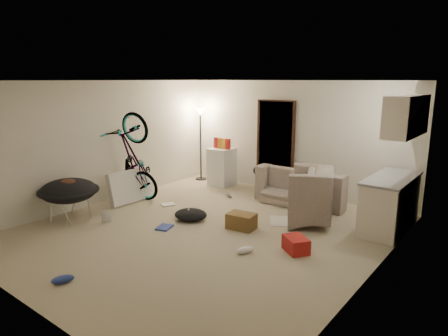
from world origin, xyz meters
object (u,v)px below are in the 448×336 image
Objects in this scene: kitchen_counter at (390,204)px; sofa at (303,190)px; drink_case_b at (296,244)px; juicer at (189,215)px; armchair at (332,204)px; tv_box at (131,186)px; saucer_chair at (69,196)px; mini_fridge at (222,167)px; floor_lamp at (200,129)px; drink_case_a at (241,221)px; bicycle at (135,177)px.

kitchen_counter is 0.80× the size of sofa.
drink_case_b is 1.75× the size of juicer.
tv_box is at bearing 85.62° from armchair.
juicer is (1.72, 1.32, -0.36)m from saucer_chair.
mini_fridge is at bearing 79.80° from saucer_chair.
floor_lamp reaches higher than sofa.
saucer_chair is at bearing -88.47° from floor_lamp.
drink_case_a is at bearing 13.57° from juicer.
tv_box is 2.74m from drink_case_a.
saucer_chair is 1.04× the size of tv_box.
sofa is at bearing 50.86° from saucer_chair.
mini_fridge is 3.71m from saucer_chair.
kitchen_counter is 5.65m from saucer_chair.
juicer is at bearing -67.15° from mini_fridge.
sofa is 2.50m from drink_case_b.
bicycle is (-2.89, -2.02, 0.23)m from sofa.
sofa reaches higher than juicer.
drink_case_a is at bearing -37.67° from floor_lamp.
saucer_chair is at bearing -126.26° from drink_case_b.
drink_case_a is at bearing -157.60° from drink_case_b.
floor_lamp is 1.63× the size of armchair.
saucer_chair is (-2.89, -3.55, 0.18)m from sofa.
mini_fridge is 1.93× the size of drink_case_a.
drink_case_a is (-0.16, -1.98, -0.14)m from sofa.
armchair is 1.46m from drink_case_b.
saucer_chair reaches higher than sofa.
armchair is 1.23× the size of mini_fridge.
kitchen_counter reaches higher than drink_case_a.
armchair reaches higher than sofa.
kitchen_counter is 1.67× the size of mini_fridge.
drink_case_b is 2.21m from juicer.
kitchen_counter reaches higher than saucer_chair.
drink_case_a is (2.07, -2.08, -0.32)m from mini_fridge.
juicer is at bearing 60.45° from sofa.
sofa is at bearing 26.18° from armchair.
drink_case_a is 1.23m from drink_case_b.
drink_case_a is at bearing 4.85° from tv_box.
kitchen_counter is 2.54m from drink_case_a.
sofa is at bearing -63.12° from bicycle.
mini_fridge is at bearing 75.11° from tv_box.
kitchen_counter is at bearing 164.43° from sofa.
sofa is 0.98× the size of bicycle.
kitchen_counter is at bearing -89.79° from armchair.
bicycle is 2.75m from drink_case_a.
drink_case_a is (2.73, 0.17, -0.21)m from tv_box.
sofa is 4.04× the size of drink_case_a.
bicycle is 1.79× the size of saucer_chair.
tv_box is 2.20× the size of drink_case_a.
floor_lamp is 1.15m from mini_fridge.
sofa is 1.70× the size of armchair.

